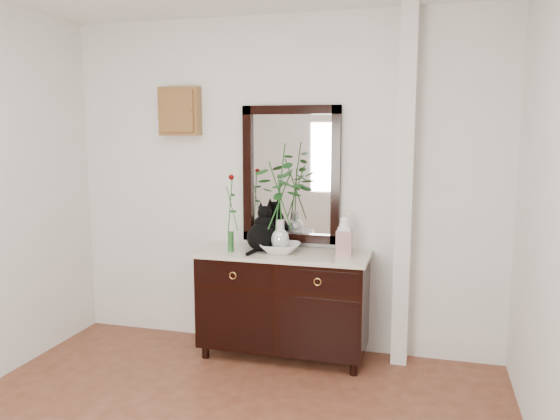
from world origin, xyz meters
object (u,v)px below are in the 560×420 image
(sideboard, at_px, (283,299))
(ginger_jar, at_px, (344,235))
(cat, at_px, (261,228))
(lotus_bowl, at_px, (280,248))

(sideboard, relative_size, ginger_jar, 4.24)
(cat, xyz_separation_m, lotus_bowl, (0.17, -0.05, -0.14))
(sideboard, relative_size, lotus_bowl, 4.36)
(sideboard, xyz_separation_m, cat, (-0.19, 0.04, 0.55))
(sideboard, distance_m, ginger_jar, 0.71)
(sideboard, distance_m, cat, 0.59)
(sideboard, xyz_separation_m, ginger_jar, (0.47, 0.02, 0.53))
(lotus_bowl, bearing_deg, ginger_jar, 3.39)
(lotus_bowl, bearing_deg, sideboard, 20.97)
(sideboard, xyz_separation_m, lotus_bowl, (-0.02, -0.01, 0.41))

